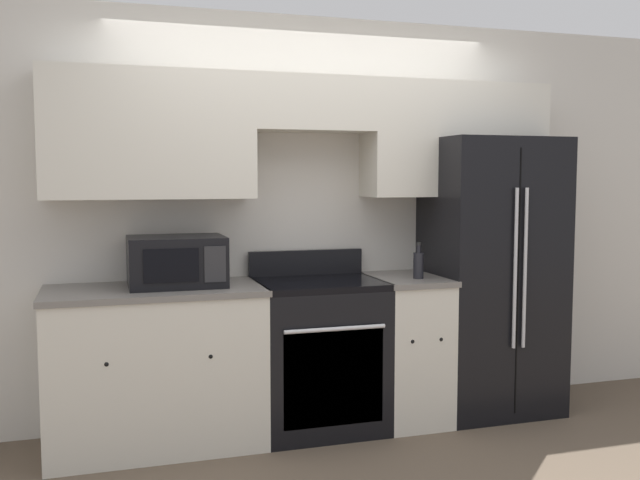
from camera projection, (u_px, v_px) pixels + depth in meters
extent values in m
plane|color=brown|center=(336.00, 445.00, 4.18)|extent=(12.00, 12.00, 0.00)
cube|color=beige|center=(304.00, 218.00, 4.69)|extent=(8.00, 0.06, 2.60)
cube|color=beige|center=(149.00, 135.00, 4.17)|extent=(1.22, 0.33, 0.75)
cube|color=beige|center=(311.00, 104.00, 4.44)|extent=(0.76, 0.33, 0.34)
cube|color=beige|center=(455.00, 140.00, 4.75)|extent=(1.24, 0.33, 0.75)
cube|color=beige|center=(156.00, 370.00, 4.14)|extent=(1.22, 0.62, 0.90)
cube|color=slate|center=(154.00, 291.00, 4.10)|extent=(1.24, 0.64, 0.03)
sphere|color=black|center=(106.00, 364.00, 3.75)|extent=(0.03, 0.03, 0.03)
sphere|color=black|center=(211.00, 356.00, 3.92)|extent=(0.03, 0.03, 0.03)
cube|color=beige|center=(406.00, 351.00, 4.60)|extent=(0.42, 0.62, 0.90)
cube|color=slate|center=(406.00, 279.00, 4.56)|extent=(0.44, 0.64, 0.03)
sphere|color=black|center=(412.00, 341.00, 4.27)|extent=(0.03, 0.03, 0.03)
sphere|color=black|center=(441.00, 339.00, 4.33)|extent=(0.03, 0.03, 0.03)
cube|color=black|center=(319.00, 358.00, 4.43)|extent=(0.76, 0.62, 0.89)
cube|color=black|center=(334.00, 378.00, 4.14)|extent=(0.61, 0.01, 0.57)
cube|color=black|center=(319.00, 284.00, 4.39)|extent=(0.76, 0.62, 0.04)
cube|color=black|center=(306.00, 262.00, 4.65)|extent=(0.76, 0.04, 0.16)
cylinder|color=silver|center=(335.00, 329.00, 4.09)|extent=(0.61, 0.02, 0.02)
cube|color=black|center=(486.00, 274.00, 4.82)|extent=(0.82, 0.77, 1.82)
cube|color=black|center=(518.00, 282.00, 4.46)|extent=(0.01, 0.01, 1.68)
cylinder|color=#B7B7BC|center=(515.00, 269.00, 4.41)|extent=(0.02, 0.02, 1.00)
cylinder|color=#B7B7BC|center=(525.00, 268.00, 4.43)|extent=(0.02, 0.02, 1.00)
cube|color=black|center=(176.00, 261.00, 4.16)|extent=(0.55, 0.42, 0.29)
cube|color=black|center=(171.00, 266.00, 3.94)|extent=(0.30, 0.01, 0.19)
cube|color=#262628|center=(215.00, 264.00, 4.01)|extent=(0.12, 0.01, 0.20)
cylinder|color=black|center=(418.00, 266.00, 4.46)|extent=(0.07, 0.07, 0.16)
cylinder|color=black|center=(419.00, 249.00, 4.45)|extent=(0.03, 0.03, 0.05)
cylinder|color=black|center=(419.00, 244.00, 4.45)|extent=(0.03, 0.03, 0.02)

